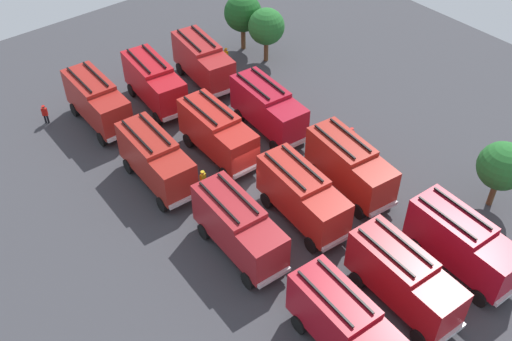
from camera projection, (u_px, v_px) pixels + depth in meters
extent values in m
plane|color=#38383D|center=(256.00, 185.00, 42.71)|extent=(63.82, 63.82, 0.00)
cube|color=maroon|center=(112.00, 116.00, 45.47)|extent=(2.28, 2.57, 2.60)
cube|color=#8C9EAD|center=(118.00, 119.00, 44.64)|extent=(0.15, 2.13, 1.46)
cube|color=maroon|center=(91.00, 94.00, 47.46)|extent=(4.88, 2.65, 2.90)
cube|color=black|center=(95.00, 74.00, 46.74)|extent=(4.32, 0.25, 0.12)
cube|color=black|center=(79.00, 80.00, 46.11)|extent=(4.32, 0.25, 0.12)
cube|color=silver|center=(122.00, 135.00, 45.52)|extent=(0.27, 2.38, 0.28)
cylinder|color=black|center=(130.00, 128.00, 46.93)|extent=(1.11, 0.38, 1.10)
cylinder|color=black|center=(102.00, 139.00, 45.82)|extent=(1.11, 0.38, 1.10)
cylinder|color=black|center=(101.00, 99.00, 49.84)|extent=(1.11, 0.38, 1.10)
cylinder|color=black|center=(75.00, 110.00, 48.74)|extent=(1.11, 0.38, 1.10)
cube|color=maroon|center=(174.00, 178.00, 40.13)|extent=(2.32, 2.61, 2.60)
cube|color=#8C9EAD|center=(182.00, 183.00, 39.28)|extent=(0.19, 2.13, 1.46)
cube|color=maroon|center=(148.00, 150.00, 42.14)|extent=(4.92, 2.74, 2.90)
cube|color=black|center=(154.00, 129.00, 41.41)|extent=(4.32, 0.34, 0.12)
cube|color=black|center=(137.00, 136.00, 40.80)|extent=(4.32, 0.34, 0.12)
cube|color=silver|center=(185.00, 201.00, 40.16)|extent=(0.32, 2.38, 0.28)
cylinder|color=black|center=(192.00, 190.00, 41.56)|extent=(1.12, 0.41, 1.10)
cylinder|color=black|center=(162.00, 204.00, 40.49)|extent=(1.12, 0.41, 1.10)
cylinder|color=black|center=(158.00, 154.00, 44.52)|extent=(1.12, 0.41, 1.10)
cylinder|color=black|center=(129.00, 166.00, 43.45)|extent=(1.12, 0.41, 1.10)
cube|color=maroon|center=(262.00, 252.00, 35.25)|extent=(2.34, 2.63, 2.60)
cube|color=#8C9EAD|center=(273.00, 260.00, 34.40)|extent=(0.21, 2.13, 1.46)
cube|color=maroon|center=(229.00, 216.00, 37.28)|extent=(4.94, 2.78, 2.90)
cube|color=black|center=(238.00, 193.00, 36.54)|extent=(4.32, 0.38, 0.12)
cube|color=black|center=(219.00, 202.00, 35.94)|extent=(4.32, 0.38, 0.12)
cube|color=silver|center=(274.00, 277.00, 35.27)|extent=(0.34, 2.38, 0.28)
cylinder|color=black|center=(280.00, 262.00, 36.68)|extent=(1.12, 0.41, 1.10)
cylinder|color=black|center=(248.00, 280.00, 35.62)|extent=(1.12, 0.41, 1.10)
cylinder|color=black|center=(235.00, 216.00, 39.66)|extent=(1.12, 0.41, 1.10)
cylinder|color=black|center=(204.00, 231.00, 38.60)|extent=(1.12, 0.41, 1.10)
cube|color=#A3101D|center=(332.00, 310.00, 31.99)|extent=(4.95, 2.80, 2.90)
cube|color=black|center=(345.00, 286.00, 31.26)|extent=(4.32, 0.39, 0.12)
cube|color=black|center=(325.00, 298.00, 30.65)|extent=(4.32, 0.39, 0.12)
cylinder|color=black|center=(332.00, 303.00, 34.37)|extent=(1.12, 0.42, 1.10)
cylinder|color=black|center=(299.00, 324.00, 33.32)|extent=(1.12, 0.42, 1.10)
cube|color=#AE151D|center=(168.00, 96.00, 47.43)|extent=(2.44, 2.71, 2.60)
cube|color=#8C9EAD|center=(174.00, 99.00, 46.57)|extent=(0.30, 2.12, 1.46)
cube|color=#AE151D|center=(148.00, 75.00, 49.53)|extent=(5.03, 2.98, 2.90)
cube|color=black|center=(154.00, 56.00, 48.78)|extent=(4.31, 0.56, 0.12)
cube|color=black|center=(138.00, 61.00, 48.20)|extent=(4.31, 0.56, 0.12)
cube|color=silver|center=(176.00, 116.00, 47.44)|extent=(0.44, 2.38, 0.28)
cylinder|color=black|center=(184.00, 109.00, 48.83)|extent=(1.13, 0.46, 1.10)
cylinder|color=black|center=(158.00, 118.00, 47.83)|extent=(1.13, 0.46, 1.10)
cylinder|color=black|center=(157.00, 81.00, 51.90)|extent=(1.13, 0.46, 1.10)
cylinder|color=black|center=(132.00, 90.00, 50.90)|extent=(1.13, 0.46, 1.10)
cube|color=#AF221B|center=(237.00, 150.00, 42.41)|extent=(2.29, 2.58, 2.60)
cube|color=#8C9EAD|center=(246.00, 154.00, 41.58)|extent=(0.16, 2.13, 1.46)
cube|color=#AF221B|center=(209.00, 124.00, 44.41)|extent=(4.89, 2.68, 2.90)
cube|color=black|center=(216.00, 104.00, 43.69)|extent=(4.32, 0.28, 0.12)
cube|color=black|center=(200.00, 110.00, 43.06)|extent=(4.32, 0.28, 0.12)
cube|color=silver|center=(247.00, 171.00, 42.45)|extent=(0.29, 2.38, 0.28)
cylinder|color=black|center=(252.00, 161.00, 43.86)|extent=(1.11, 0.39, 1.10)
cylinder|color=black|center=(225.00, 174.00, 42.77)|extent=(1.11, 0.39, 1.10)
cylinder|color=black|center=(215.00, 129.00, 46.79)|extent=(1.11, 0.39, 1.10)
cylinder|color=black|center=(189.00, 140.00, 45.70)|extent=(1.11, 0.39, 1.10)
cube|color=#AD221B|center=(326.00, 218.00, 37.34)|extent=(2.41, 2.68, 2.60)
cube|color=#8C9EAD|center=(338.00, 225.00, 36.49)|extent=(0.27, 2.12, 1.46)
cube|color=#AD221B|center=(292.00, 185.00, 39.42)|extent=(5.00, 2.91, 2.90)
cube|color=black|center=(302.00, 163.00, 38.67)|extent=(4.31, 0.50, 0.12)
cube|color=black|center=(285.00, 171.00, 38.09)|extent=(4.31, 0.50, 0.12)
cube|color=silver|center=(337.00, 242.00, 37.36)|extent=(0.41, 2.38, 0.28)
cylinder|color=black|center=(341.00, 229.00, 38.75)|extent=(1.13, 0.45, 1.10)
cylinder|color=black|center=(312.00, 245.00, 37.73)|extent=(1.13, 0.45, 1.10)
cylinder|color=black|center=(295.00, 187.00, 41.79)|extent=(1.13, 0.45, 1.10)
cylinder|color=black|center=(267.00, 200.00, 40.77)|extent=(1.13, 0.45, 1.10)
cube|color=maroon|center=(437.00, 308.00, 32.28)|extent=(2.35, 2.63, 2.60)
cube|color=#8C9EAD|center=(454.00, 317.00, 31.44)|extent=(0.21, 2.13, 1.46)
cube|color=maroon|center=(391.00, 265.00, 34.32)|extent=(4.95, 2.79, 2.90)
cube|color=black|center=(403.00, 241.00, 33.59)|extent=(4.32, 0.39, 0.12)
cube|color=black|center=(386.00, 252.00, 32.98)|extent=(4.32, 0.39, 0.12)
cube|color=silver|center=(450.00, 335.00, 32.31)|extent=(0.35, 2.38, 0.28)
cylinder|color=black|center=(449.00, 316.00, 33.71)|extent=(1.12, 0.42, 1.10)
cylinder|color=black|center=(419.00, 338.00, 32.66)|extent=(1.12, 0.42, 1.10)
cylinder|color=black|center=(386.00, 262.00, 36.70)|extent=(1.12, 0.42, 1.10)
cylinder|color=black|center=(357.00, 280.00, 35.64)|extent=(1.12, 0.42, 1.10)
cube|color=maroon|center=(217.00, 74.00, 49.91)|extent=(2.50, 2.76, 2.60)
cube|color=#8C9EAD|center=(223.00, 77.00, 49.03)|extent=(0.35, 2.12, 1.46)
cube|color=maroon|center=(197.00, 54.00, 52.04)|extent=(5.08, 3.09, 2.90)
cube|color=black|center=(203.00, 36.00, 51.28)|extent=(4.30, 0.67, 0.12)
cube|color=black|center=(189.00, 40.00, 50.73)|extent=(4.30, 0.67, 0.12)
cube|color=silver|center=(225.00, 93.00, 49.90)|extent=(0.50, 2.38, 0.28)
cylinder|color=black|center=(231.00, 87.00, 51.28)|extent=(1.14, 0.49, 1.10)
cylinder|color=black|center=(206.00, 95.00, 50.32)|extent=(1.14, 0.49, 1.10)
cylinder|color=black|center=(204.00, 61.00, 54.40)|extent=(1.14, 0.49, 1.10)
cylinder|color=black|center=(180.00, 69.00, 53.45)|extent=(1.14, 0.49, 1.10)
cube|color=maroon|center=(287.00, 124.00, 44.73)|extent=(2.39, 2.66, 2.60)
cube|color=#8C9EAD|center=(296.00, 127.00, 43.88)|extent=(0.24, 2.12, 1.46)
cube|color=maroon|center=(260.00, 100.00, 46.79)|extent=(4.98, 2.87, 2.90)
cube|color=black|center=(268.00, 80.00, 46.05)|extent=(4.32, 0.46, 0.12)
cube|color=black|center=(253.00, 86.00, 45.45)|extent=(4.32, 0.46, 0.12)
cube|color=silver|center=(296.00, 144.00, 44.75)|extent=(0.38, 2.38, 0.28)
cylinder|color=black|center=(300.00, 136.00, 46.14)|extent=(1.12, 0.43, 1.10)
cylinder|color=black|center=(275.00, 147.00, 45.11)|extent=(1.12, 0.43, 1.10)
cylinder|color=black|center=(264.00, 106.00, 49.16)|extent=(1.12, 0.43, 1.10)
cylinder|color=black|center=(239.00, 116.00, 48.13)|extent=(1.12, 0.43, 1.10)
cube|color=#A52319|center=(374.00, 186.00, 39.56)|extent=(2.47, 2.73, 2.60)
cube|color=#8C9EAD|center=(385.00, 192.00, 38.69)|extent=(0.32, 2.12, 1.46)
cube|color=#A52319|center=(340.00, 156.00, 41.67)|extent=(5.05, 3.02, 2.90)
cube|color=black|center=(350.00, 135.00, 40.91)|extent=(4.31, 0.60, 0.12)
cube|color=black|center=(335.00, 142.00, 40.35)|extent=(4.31, 0.60, 0.12)
cube|color=silver|center=(383.00, 209.00, 39.56)|extent=(0.46, 2.38, 0.28)
cylinder|color=black|center=(386.00, 198.00, 40.95)|extent=(1.13, 0.47, 1.10)
cylinder|color=black|center=(359.00, 211.00, 39.96)|extent=(1.13, 0.47, 1.10)
cylinder|color=black|center=(341.00, 159.00, 44.04)|extent=(1.13, 0.47, 1.10)
cylinder|color=black|center=(315.00, 171.00, 43.05)|extent=(1.13, 0.47, 1.10)
cube|color=maroon|center=(496.00, 269.00, 34.29)|extent=(2.34, 2.62, 2.60)
cube|color=maroon|center=(449.00, 231.00, 36.32)|extent=(4.94, 2.77, 2.90)
cube|color=black|center=(462.00, 208.00, 35.59)|extent=(4.32, 0.37, 0.12)
cube|color=black|center=(447.00, 218.00, 34.98)|extent=(4.32, 0.37, 0.12)
cube|color=silver|center=(509.00, 295.00, 34.32)|extent=(0.34, 2.38, 0.28)
cylinder|color=black|center=(505.00, 278.00, 35.72)|extent=(1.12, 0.41, 1.10)
cylinder|color=black|center=(479.00, 298.00, 34.66)|extent=(1.12, 0.41, 1.10)
cylinder|color=black|center=(441.00, 230.00, 38.70)|extent=(1.12, 0.41, 1.10)
cylinder|color=black|center=(416.00, 246.00, 37.64)|extent=(1.12, 0.41, 1.10)
cylinder|color=black|center=(351.00, 143.00, 45.70)|extent=(0.16, 0.16, 0.81)
cylinder|color=black|center=(349.00, 142.00, 45.78)|extent=(0.16, 0.16, 0.81)
cube|color=#B7140F|center=(351.00, 135.00, 45.24)|extent=(0.48, 0.37, 0.71)
sphere|color=beige|center=(352.00, 130.00, 44.93)|extent=(0.23, 0.23, 0.23)
cylinder|color=#B7140F|center=(352.00, 129.00, 44.87)|extent=(0.29, 0.29, 0.07)
cylinder|color=black|center=(227.00, 61.00, 54.75)|extent=(0.16, 0.16, 0.76)
cylinder|color=black|center=(226.00, 60.00, 54.89)|extent=(0.16, 0.16, 0.76)
cube|color=orange|center=(226.00, 54.00, 54.35)|extent=(0.46, 0.31, 0.66)
sphere|color=#9E704C|center=(226.00, 50.00, 54.07)|extent=(0.21, 0.21, 0.21)
cylinder|color=orange|center=(226.00, 49.00, 54.01)|extent=(0.27, 0.27, 0.06)
cylinder|color=black|center=(45.00, 119.00, 48.05)|extent=(0.16, 0.16, 0.76)
cylinder|color=black|center=(48.00, 119.00, 48.06)|extent=(0.16, 0.16, 0.76)
cube|color=#B7140F|center=(45.00, 112.00, 47.59)|extent=(0.44, 0.48, 0.66)
sphere|color=#9E704C|center=(43.00, 107.00, 47.30)|extent=(0.22, 0.22, 0.22)
cylinder|color=#B7140F|center=(43.00, 106.00, 47.24)|extent=(0.27, 0.27, 0.06)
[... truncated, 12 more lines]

